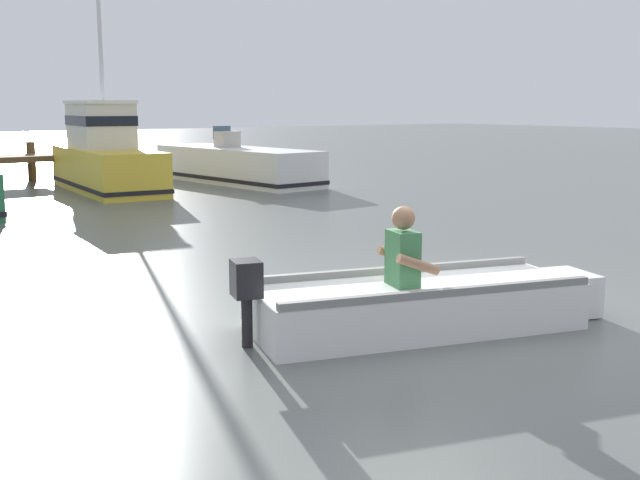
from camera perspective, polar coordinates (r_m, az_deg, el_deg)
The scene contains 4 objects.
ground_plane at distance 8.32m, azimuth 6.91°, elevation -4.84°, with size 120.00×120.00×0.00m, color slate.
rowboat_with_person at distance 7.44m, azimuth 7.58°, elevation -4.63°, with size 3.68×1.89×1.19m.
moored_boat_yellow at distance 20.04m, azimuth -15.53°, elevation 5.91°, with size 1.96×5.07×4.77m.
moored_boat_white at distance 21.47m, azimuth -6.17°, elevation 5.45°, with size 2.29×5.96×1.54m.
Camera 1 is at (-5.39, -5.97, 2.11)m, focal length 43.40 mm.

